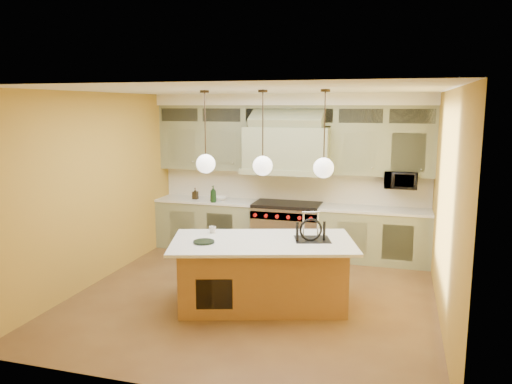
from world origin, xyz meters
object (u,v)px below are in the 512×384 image
(kitchen_island, at_px, (263,272))
(counter_stool, at_px, (313,260))
(microwave, at_px, (401,180))
(range, at_px, (287,228))

(kitchen_island, bearing_deg, counter_stool, -18.33)
(kitchen_island, height_order, microwave, microwave)
(range, distance_m, kitchen_island, 2.40)
(range, distance_m, microwave, 2.18)
(range, bearing_deg, kitchen_island, -85.14)
(counter_stool, bearing_deg, kitchen_island, 155.76)
(range, relative_size, kitchen_island, 0.45)
(counter_stool, relative_size, microwave, 2.27)
(range, xyz_separation_m, microwave, (1.95, 0.11, 0.96))
(range, height_order, kitchen_island, kitchen_island)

